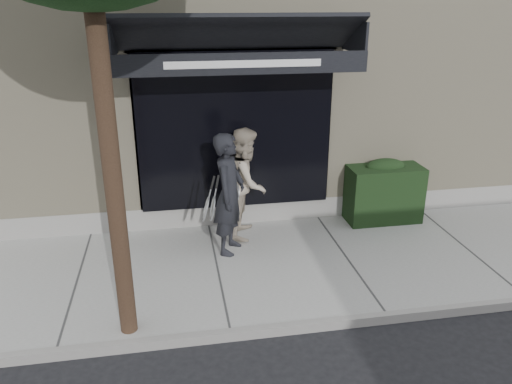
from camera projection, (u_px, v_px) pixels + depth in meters
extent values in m
plane|color=black|center=(345.00, 263.00, 7.78)|extent=(80.00, 80.00, 0.00)
cube|color=gray|center=(345.00, 260.00, 7.76)|extent=(20.00, 3.00, 0.12)
cube|color=gray|center=(387.00, 317.00, 6.34)|extent=(20.00, 0.10, 0.14)
cube|color=#C5B896|center=(279.00, 50.00, 11.38)|extent=(14.00, 7.00, 5.50)
cube|color=gray|center=(315.00, 207.00, 9.25)|extent=(14.02, 0.42, 0.50)
cube|color=black|center=(235.00, 131.00, 8.31)|extent=(3.20, 0.30, 2.60)
cube|color=gray|center=(137.00, 132.00, 8.19)|extent=(0.08, 0.40, 2.60)
cube|color=gray|center=(324.00, 124.00, 8.71)|extent=(0.08, 0.40, 2.60)
cube|color=gray|center=(232.00, 46.00, 7.96)|extent=(3.36, 0.40, 0.12)
cube|color=black|center=(238.00, 32.00, 7.23)|extent=(3.60, 1.03, 0.55)
cube|color=black|center=(244.00, 64.00, 6.91)|extent=(3.60, 0.05, 0.30)
cube|color=white|center=(244.00, 64.00, 6.88)|extent=(2.20, 0.01, 0.10)
cube|color=black|center=(112.00, 39.00, 6.97)|extent=(0.04, 1.00, 0.45)
cube|color=black|center=(355.00, 36.00, 7.55)|extent=(0.04, 1.00, 0.45)
cube|color=black|center=(383.00, 193.00, 8.88)|extent=(1.30, 0.70, 1.00)
ellipsoid|color=black|center=(385.00, 166.00, 8.70)|extent=(0.71, 0.38, 0.27)
cylinder|color=black|center=(109.00, 148.00, 5.20)|extent=(0.20, 0.20, 4.80)
imported|color=black|center=(229.00, 194.00, 7.59)|extent=(0.70, 0.82, 1.91)
torus|color=silver|center=(213.00, 209.00, 7.29)|extent=(0.09, 0.31, 0.30)
cylinder|color=silver|center=(213.00, 209.00, 7.29)|extent=(0.06, 0.27, 0.27)
cylinder|color=silver|center=(213.00, 209.00, 7.29)|extent=(0.18, 0.02, 0.05)
cylinder|color=black|center=(213.00, 209.00, 7.29)|extent=(0.20, 0.04, 0.07)
torus|color=silver|center=(206.00, 209.00, 7.19)|extent=(0.12, 0.31, 0.30)
cylinder|color=silver|center=(206.00, 209.00, 7.19)|extent=(0.09, 0.27, 0.26)
cylinder|color=silver|center=(206.00, 209.00, 7.19)|extent=(0.18, 0.03, 0.07)
cylinder|color=black|center=(206.00, 209.00, 7.19)|extent=(0.20, 0.05, 0.08)
imported|color=#BCAC96|center=(246.00, 183.00, 8.18)|extent=(0.93, 1.06, 1.83)
torus|color=silver|center=(234.00, 194.00, 7.91)|extent=(0.18, 0.32, 0.30)
cylinder|color=silver|center=(234.00, 194.00, 7.91)|extent=(0.14, 0.28, 0.26)
cylinder|color=silver|center=(234.00, 194.00, 7.91)|extent=(0.18, 0.08, 0.06)
cylinder|color=black|center=(234.00, 194.00, 7.91)|extent=(0.20, 0.09, 0.07)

